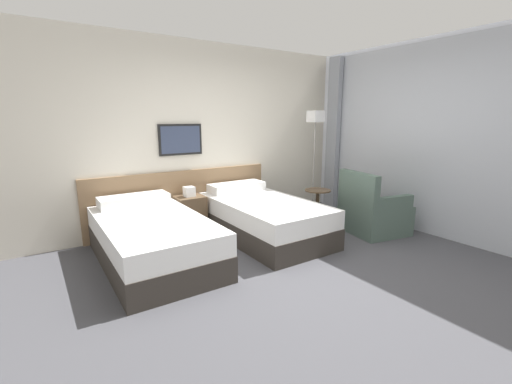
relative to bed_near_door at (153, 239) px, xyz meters
The scene contains 9 objects.
ground_plane 1.73m from the bed_near_door, 41.12° to the right, with size 16.00×16.00×0.00m, color #47474C.
wall_headboard 1.92m from the bed_near_door, 39.17° to the left, with size 10.00×0.10×2.70m.
wall_window 3.95m from the bed_near_door, 18.48° to the right, with size 0.21×4.62×2.70m.
bed_near_door is the anchor object (origin of this frame).
bed_near_window 1.54m from the bed_near_door, ahead, with size 1.08×1.94×0.65m.
nightstand 1.06m from the bed_near_door, 43.79° to the left, with size 0.39×0.35×0.67m.
floor_lamp 3.16m from the bed_near_door, ahead, with size 0.24×0.24×1.74m.
side_table 2.51m from the bed_near_door, ahead, with size 0.39×0.39×0.56m.
armchair 3.03m from the bed_near_door, 13.73° to the right, with size 0.88×0.88×0.89m.
Camera 1 is at (-2.35, -2.61, 1.62)m, focal length 24.00 mm.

